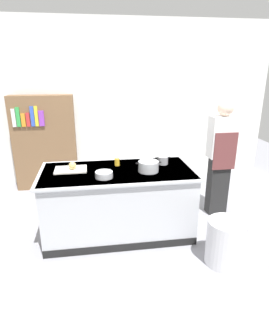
# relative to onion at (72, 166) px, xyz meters

# --- Properties ---
(ground_plane) EXTENTS (10.00, 10.00, 0.00)m
(ground_plane) POSITION_rel_onion_xyz_m (0.57, -0.08, -0.97)
(ground_plane) COLOR gray
(back_wall) EXTENTS (6.40, 0.12, 3.00)m
(back_wall) POSITION_rel_onion_xyz_m (0.57, 2.02, 0.53)
(back_wall) COLOR white
(back_wall) RESTS_ON ground_plane
(counter_island) EXTENTS (1.98, 0.98, 0.90)m
(counter_island) POSITION_rel_onion_xyz_m (0.57, -0.08, -0.50)
(counter_island) COLOR #B7BABF
(counter_island) RESTS_ON ground_plane
(cutting_board) EXTENTS (0.40, 0.28, 0.02)m
(cutting_board) POSITION_rel_onion_xyz_m (-0.03, 0.01, -0.06)
(cutting_board) COLOR silver
(cutting_board) RESTS_ON counter_island
(onion) EXTENTS (0.10, 0.10, 0.10)m
(onion) POSITION_rel_onion_xyz_m (0.00, 0.00, 0.00)
(onion) COLOR tan
(onion) RESTS_ON cutting_board
(stock_pot) EXTENTS (0.32, 0.26, 0.13)m
(stock_pot) POSITION_rel_onion_xyz_m (0.95, -0.18, -0.00)
(stock_pot) COLOR #B7BABF
(stock_pot) RESTS_ON counter_island
(sauce_pan) EXTENTS (0.21, 0.14, 0.11)m
(sauce_pan) POSITION_rel_onion_xyz_m (1.20, 0.08, -0.01)
(sauce_pan) COLOR #99999E
(sauce_pan) RESTS_ON counter_island
(mixing_bowl) EXTENTS (0.21, 0.21, 0.08)m
(mixing_bowl) POSITION_rel_onion_xyz_m (0.38, -0.31, -0.03)
(mixing_bowl) COLOR #B7BABF
(mixing_bowl) RESTS_ON counter_island
(juice_cup) EXTENTS (0.07, 0.07, 0.10)m
(juice_cup) POSITION_rel_onion_xyz_m (0.58, 0.11, -0.02)
(juice_cup) COLOR yellow
(juice_cup) RESTS_ON counter_island
(trash_bin) EXTENTS (0.43, 0.43, 0.54)m
(trash_bin) POSITION_rel_onion_xyz_m (1.70, -0.93, -0.70)
(trash_bin) COLOR silver
(trash_bin) RESTS_ON ground_plane
(person_chef) EXTENTS (0.38, 0.25, 1.72)m
(person_chef) POSITION_rel_onion_xyz_m (2.12, 0.26, -0.05)
(person_chef) COLOR black
(person_chef) RESTS_ON ground_plane
(bookshelf) EXTENTS (1.10, 0.31, 1.70)m
(bookshelf) POSITION_rel_onion_xyz_m (-0.59, 1.72, -0.11)
(bookshelf) COLOR brown
(bookshelf) RESTS_ON ground_plane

